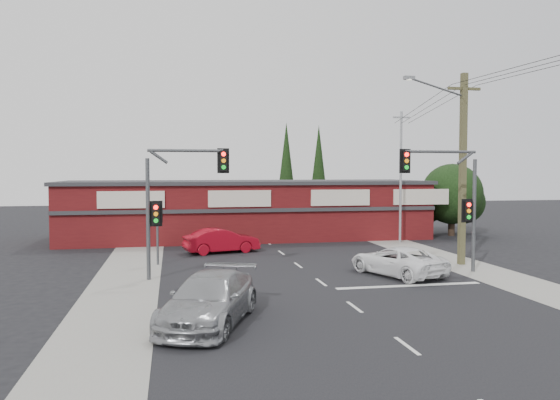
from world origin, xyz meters
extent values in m
plane|color=black|center=(0.00, 0.00, 0.00)|extent=(120.00, 120.00, 0.00)
cube|color=black|center=(0.00, 5.00, 0.01)|extent=(14.00, 70.00, 0.01)
cube|color=gray|center=(-8.50, 5.00, 0.01)|extent=(3.00, 70.00, 0.02)
cube|color=gray|center=(8.50, 5.00, 0.01)|extent=(3.00, 70.00, 0.02)
cube|color=silver|center=(3.50, -1.50, 0.01)|extent=(6.50, 0.35, 0.01)
imported|color=white|center=(3.97, 0.87, 0.69)|extent=(3.91, 5.44, 1.38)
imported|color=#9A9C9F|center=(-5.29, -5.70, 0.80)|extent=(4.10, 5.95, 1.60)
imported|color=maroon|center=(-3.52, 9.64, 0.74)|extent=(4.73, 2.59, 1.48)
cube|color=silver|center=(0.00, -9.04, 0.01)|extent=(0.12, 1.60, 0.01)
cube|color=silver|center=(0.00, -4.55, 0.01)|extent=(0.12, 1.60, 0.01)
cube|color=silver|center=(0.00, -0.07, 0.01)|extent=(0.12, 1.60, 0.01)
cube|color=silver|center=(0.00, 4.41, 0.01)|extent=(0.12, 1.60, 0.01)
cube|color=silver|center=(0.00, 8.89, 0.01)|extent=(0.12, 1.60, 0.01)
cube|color=silver|center=(0.00, 13.37, 0.01)|extent=(0.12, 1.60, 0.01)
cube|color=silver|center=(0.00, 17.85, 0.01)|extent=(0.12, 1.60, 0.01)
cube|color=#4A0E11|center=(-1.00, 17.00, 2.00)|extent=(26.00, 8.00, 4.00)
cube|color=#2D2D30|center=(-1.00, 17.00, 4.10)|extent=(26.40, 8.40, 0.25)
cube|color=beige|center=(-9.00, 12.95, 3.10)|extent=(4.20, 0.12, 1.10)
cube|color=beige|center=(-2.00, 12.95, 3.10)|extent=(4.20, 0.12, 1.10)
cube|color=beige|center=(5.00, 12.95, 3.10)|extent=(4.20, 0.12, 1.10)
cube|color=beige|center=(11.00, 12.95, 3.10)|extent=(4.20, 0.12, 1.10)
cube|color=#2D2D30|center=(-1.00, 12.90, 2.30)|extent=(26.00, 0.15, 0.25)
cylinder|color=#2D2116|center=(14.50, 15.00, 0.90)|extent=(0.50, 0.50, 1.80)
sphere|color=black|center=(14.50, 15.00, 3.20)|extent=(4.60, 4.60, 4.60)
sphere|color=black|center=(16.00, 16.00, 2.50)|extent=(3.40, 3.40, 3.40)
sphere|color=black|center=(13.20, 16.40, 2.30)|extent=(2.80, 2.80, 2.80)
cylinder|color=#2D2116|center=(3.50, 24.00, 1.00)|extent=(0.24, 0.24, 2.00)
cone|color=black|center=(3.50, 24.00, 5.50)|extent=(1.80, 1.80, 7.50)
cylinder|color=#2D2116|center=(7.00, 26.00, 1.00)|extent=(0.24, 0.24, 2.00)
cone|color=black|center=(7.00, 26.00, 5.50)|extent=(1.80, 1.80, 7.50)
cylinder|color=#47494C|center=(-7.50, 2.00, 2.75)|extent=(0.18, 0.18, 5.50)
cylinder|color=#47494C|center=(-5.80, 2.00, 5.85)|extent=(3.40, 0.14, 0.14)
cylinder|color=#47494C|center=(-6.99, 2.00, 5.55)|extent=(0.82, 0.14, 0.63)
cube|color=black|center=(-4.10, 2.00, 5.40)|extent=(0.32, 0.22, 0.95)
cube|color=black|center=(-4.10, 2.07, 5.40)|extent=(0.55, 0.04, 1.15)
cylinder|color=#FF0C07|center=(-4.10, 1.87, 5.70)|extent=(0.20, 0.06, 0.20)
cylinder|color=orange|center=(-4.10, 1.87, 5.40)|extent=(0.20, 0.06, 0.20)
cylinder|color=#0CE526|center=(-4.10, 1.87, 5.10)|extent=(0.20, 0.06, 0.20)
cube|color=black|center=(-7.15, 2.00, 3.00)|extent=(0.32, 0.22, 0.95)
cube|color=black|center=(-7.15, 2.07, 3.00)|extent=(0.55, 0.04, 1.15)
cylinder|color=#FF0C07|center=(-7.15, 1.87, 3.30)|extent=(0.20, 0.06, 0.20)
cylinder|color=orange|center=(-7.15, 1.87, 3.00)|extent=(0.20, 0.06, 0.20)
cylinder|color=#0CE526|center=(-7.15, 1.87, 2.70)|extent=(0.20, 0.06, 0.20)
cylinder|color=#47494C|center=(8.00, 1.00, 2.75)|extent=(0.18, 0.18, 5.50)
cylinder|color=#47494C|center=(6.20, 1.00, 5.85)|extent=(3.60, 0.14, 0.14)
cylinder|color=#47494C|center=(7.46, 1.00, 5.55)|extent=(0.82, 0.14, 0.63)
cube|color=black|center=(4.40, 1.00, 5.40)|extent=(0.32, 0.22, 0.95)
cube|color=black|center=(4.40, 1.07, 5.40)|extent=(0.55, 0.04, 1.15)
cylinder|color=#FF0C07|center=(4.40, 0.87, 5.70)|extent=(0.20, 0.06, 0.20)
cylinder|color=orange|center=(4.40, 0.87, 5.40)|extent=(0.20, 0.06, 0.20)
cylinder|color=#0CE526|center=(4.40, 0.87, 5.10)|extent=(0.20, 0.06, 0.20)
cube|color=black|center=(7.65, 1.00, 3.00)|extent=(0.32, 0.22, 0.95)
cube|color=black|center=(7.65, 1.07, 3.00)|extent=(0.55, 0.04, 1.15)
cylinder|color=#FF0C07|center=(7.65, 0.87, 3.30)|extent=(0.20, 0.06, 0.20)
cylinder|color=orange|center=(7.65, 0.87, 3.00)|extent=(0.20, 0.06, 0.20)
cylinder|color=#0CE526|center=(7.65, 0.87, 2.70)|extent=(0.20, 0.06, 0.20)
cylinder|color=#47494C|center=(-7.20, 6.00, 1.50)|extent=(0.12, 0.12, 3.00)
cube|color=black|center=(-7.20, 6.00, 2.80)|extent=(0.32, 0.22, 0.95)
cube|color=black|center=(-7.20, 6.07, 2.80)|extent=(0.55, 0.04, 1.15)
cylinder|color=#FF0C07|center=(-7.20, 5.87, 3.10)|extent=(0.20, 0.06, 0.20)
cylinder|color=orange|center=(-7.20, 5.87, 2.80)|extent=(0.20, 0.06, 0.20)
cylinder|color=#0CE526|center=(-7.20, 5.87, 2.50)|extent=(0.20, 0.06, 0.20)
cube|color=brown|center=(8.50, 3.00, 5.00)|extent=(0.30, 0.30, 10.00)
cube|color=brown|center=(8.50, 3.00, 9.20)|extent=(1.80, 0.14, 0.14)
cylinder|color=#47494C|center=(6.90, 2.85, 9.20)|extent=(3.23, 0.39, 0.89)
cube|color=slate|center=(5.30, 2.70, 9.60)|extent=(0.55, 0.25, 0.18)
cylinder|color=silver|center=(5.30, 2.70, 9.50)|extent=(0.28, 0.28, 0.05)
cylinder|color=gray|center=(9.00, 12.00, 4.50)|extent=(0.16, 0.16, 9.00)
cube|color=gray|center=(9.00, 12.00, 8.60)|extent=(1.20, 0.10, 0.10)
cylinder|color=black|center=(8.15, 7.50, 8.80)|extent=(0.73, 9.01, 1.22)
cylinder|color=black|center=(8.75, 7.50, 8.80)|extent=(0.52, 9.00, 1.22)
cylinder|color=black|center=(9.34, 7.50, 8.80)|extent=(0.31, 9.00, 1.22)
camera|label=1|loc=(-6.44, -23.12, 4.91)|focal=35.00mm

